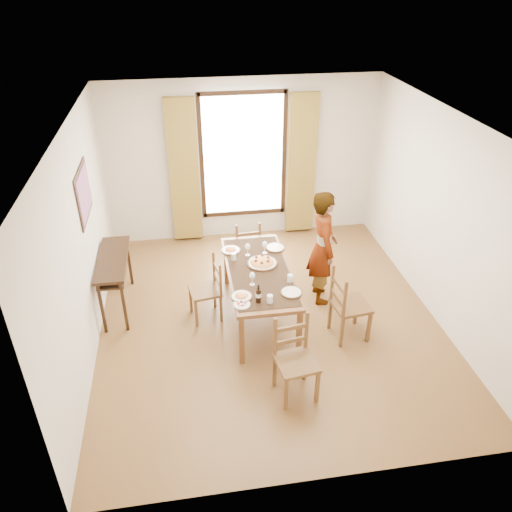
{
  "coord_description": "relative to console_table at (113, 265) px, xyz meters",
  "views": [
    {
      "loc": [
        -1.02,
        -5.33,
        4.25
      ],
      "look_at": [
        -0.17,
        0.02,
        1.0
      ],
      "focal_mm": 35.0,
      "sensor_mm": 36.0,
      "label": 1
    }
  ],
  "objects": [
    {
      "name": "console_table",
      "position": [
        0.0,
        0.0,
        0.0
      ],
      "size": [
        0.38,
        1.2,
        0.8
      ],
      "color": "black",
      "rests_on": "ground"
    },
    {
      "name": "dining_table",
      "position": [
        1.9,
        -0.53,
        0.0
      ],
      "size": [
        0.82,
        1.87,
        0.76
      ],
      "color": "brown",
      "rests_on": "ground"
    },
    {
      "name": "plate_ne",
      "position": [
        2.22,
        -0.02,
        0.1
      ],
      "size": [
        0.27,
        0.27,
        0.05
      ],
      "primitive_type": null,
      "color": "silver",
      "rests_on": "dining_table"
    },
    {
      "name": "man",
      "position": [
        2.84,
        -0.23,
        0.15
      ],
      "size": [
        0.64,
        0.45,
        1.66
      ],
      "primitive_type": "imported",
      "rotation": [
        0.0,
        0.0,
        1.53
      ],
      "color": "gray",
      "rests_on": "ground"
    },
    {
      "name": "wine_glass_c",
      "position": [
        1.81,
        -0.15,
        0.16
      ],
      "size": [
        0.08,
        0.08,
        0.18
      ],
      "primitive_type": null,
      "color": "white",
      "rests_on": "dining_table"
    },
    {
      "name": "chair_south",
      "position": [
        2.07,
        -1.96,
        -0.23
      ],
      "size": [
        0.49,
        0.49,
        0.97
      ],
      "rotation": [
        0.0,
        0.0,
        0.15
      ],
      "color": "brown",
      "rests_on": "ground"
    },
    {
      "name": "pasta_platter",
      "position": [
        1.97,
        -0.4,
        0.12
      ],
      "size": [
        0.4,
        0.4,
        0.1
      ],
      "primitive_type": null,
      "color": "#C14318",
      "rests_on": "dining_table"
    },
    {
      "name": "chair_west",
      "position": [
        1.22,
        -0.42,
        -0.27
      ],
      "size": [
        0.46,
        0.46,
        0.9
      ],
      "rotation": [
        0.0,
        0.0,
        -1.4
      ],
      "color": "brown",
      "rests_on": "ground"
    },
    {
      "name": "tumbler_c",
      "position": [
        1.92,
        -1.26,
        0.12
      ],
      "size": [
        0.07,
        0.07,
        0.1
      ],
      "primitive_type": "cylinder",
      "color": "silver",
      "rests_on": "dining_table"
    },
    {
      "name": "plate_nw",
      "position": [
        1.6,
        0.01,
        0.1
      ],
      "size": [
        0.27,
        0.27,
        0.05
      ],
      "primitive_type": null,
      "color": "silver",
      "rests_on": "dining_table"
    },
    {
      "name": "tumbler_a",
      "position": [
        2.24,
        -0.87,
        0.12
      ],
      "size": [
        0.07,
        0.07,
        0.1
      ],
      "primitive_type": "cylinder",
      "color": "silver",
      "rests_on": "dining_table"
    },
    {
      "name": "plate_se",
      "position": [
        2.21,
        -1.11,
        0.1
      ],
      "size": [
        0.27,
        0.27,
        0.05
      ],
      "primitive_type": null,
      "color": "silver",
      "rests_on": "dining_table"
    },
    {
      "name": "wine_bottle",
      "position": [
        1.78,
        -1.23,
        0.2
      ],
      "size": [
        0.07,
        0.07,
        0.25
      ],
      "primitive_type": null,
      "color": "black",
      "rests_on": "dining_table"
    },
    {
      "name": "tumbler_b",
      "position": [
        1.61,
        -0.23,
        0.12
      ],
      "size": [
        0.07,
        0.07,
        0.1
      ],
      "primitive_type": "cylinder",
      "color": "silver",
      "rests_on": "dining_table"
    },
    {
      "name": "ground",
      "position": [
        2.03,
        -0.6,
        -0.68
      ],
      "size": [
        5.0,
        5.0,
        0.0
      ],
      "primitive_type": "plane",
      "color": "#53341A",
      "rests_on": "ground"
    },
    {
      "name": "plate_sw",
      "position": [
        1.6,
        -1.1,
        0.1
      ],
      "size": [
        0.27,
        0.27,
        0.05
      ],
      "primitive_type": null,
      "color": "silver",
      "rests_on": "dining_table"
    },
    {
      "name": "wine_glass_b",
      "position": [
        2.05,
        -0.13,
        0.16
      ],
      "size": [
        0.08,
        0.08,
        0.18
      ],
      "primitive_type": null,
      "color": "white",
      "rests_on": "dining_table"
    },
    {
      "name": "chair_north",
      "position": [
        1.9,
        0.62,
        -0.26
      ],
      "size": [
        0.43,
        0.43,
        0.91
      ],
      "rotation": [
        0.0,
        0.0,
        3.22
      ],
      "color": "brown",
      "rests_on": "ground"
    },
    {
      "name": "caprese_plate",
      "position": [
        1.58,
        -1.26,
        0.09
      ],
      "size": [
        0.2,
        0.2,
        0.04
      ],
      "primitive_type": null,
      "color": "silver",
      "rests_on": "dining_table"
    },
    {
      "name": "room_shell",
      "position": [
        2.03,
        -0.47,
        0.86
      ],
      "size": [
        4.6,
        5.1,
        2.74
      ],
      "color": "beige",
      "rests_on": "ground"
    },
    {
      "name": "chair_east",
      "position": [
        2.96,
        -1.11,
        -0.22
      ],
      "size": [
        0.49,
        0.49,
        0.99
      ],
      "rotation": [
        0.0,
        0.0,
        1.69
      ],
      "color": "brown",
      "rests_on": "ground"
    },
    {
      "name": "wine_glass_a",
      "position": [
        1.77,
        -0.86,
        0.16
      ],
      "size": [
        0.08,
        0.08,
        0.18
      ],
      "primitive_type": null,
      "color": "white",
      "rests_on": "dining_table"
    }
  ]
}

